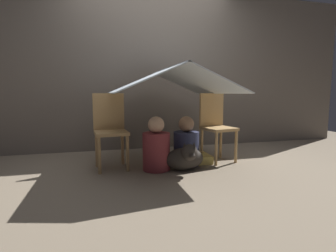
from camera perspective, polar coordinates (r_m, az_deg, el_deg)
ground_plane at (r=3.08m, az=0.96°, el=-9.38°), size 8.80×8.80×0.00m
wall_back at (r=4.20m, az=-3.84°, el=12.24°), size 7.00×0.05×2.50m
chair_left at (r=3.13m, az=-12.47°, el=-0.28°), size 0.40×0.40×0.88m
chair_right at (r=3.46m, az=10.37°, el=0.45°), size 0.43×0.43×0.88m
sheet_canopy at (r=3.14m, az=0.00°, el=9.84°), size 1.35×1.53×0.30m
person_front at (r=3.00m, az=-2.57°, el=-4.76°), size 0.31×0.31×0.62m
person_second at (r=3.19m, az=3.97°, el=-4.16°), size 0.31×0.31×0.60m
dog at (r=2.98m, az=3.76°, el=-6.86°), size 0.46×0.41×0.35m
floor_cushion at (r=3.37m, az=5.71°, el=-7.08°), size 0.39×0.32×0.10m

